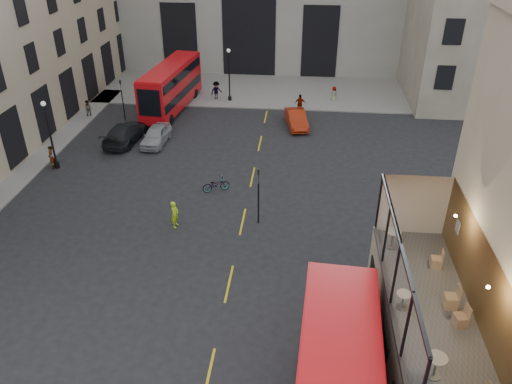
# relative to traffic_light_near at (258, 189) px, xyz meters

# --- Properties ---
(ground) EXTENTS (140.00, 140.00, 0.00)m
(ground) POSITION_rel_traffic_light_near_xyz_m (1.00, -12.00, -2.42)
(ground) COLOR black
(ground) RESTS_ON ground
(host_frontage) EXTENTS (3.00, 11.00, 4.50)m
(host_frontage) POSITION_rel_traffic_light_near_xyz_m (7.50, -12.00, -0.17)
(host_frontage) COLOR tan
(host_frontage) RESTS_ON ground
(cafe_floor) EXTENTS (3.00, 10.00, 0.10)m
(cafe_floor) POSITION_rel_traffic_light_near_xyz_m (7.50, -12.00, 2.12)
(cafe_floor) COLOR slate
(cafe_floor) RESTS_ON host_frontage
(pavement_far) EXTENTS (40.00, 12.00, 0.12)m
(pavement_far) POSITION_rel_traffic_light_near_xyz_m (-5.00, 26.00, -2.36)
(pavement_far) COLOR slate
(pavement_far) RESTS_ON ground
(traffic_light_near) EXTENTS (0.16, 0.20, 3.80)m
(traffic_light_near) POSITION_rel_traffic_light_near_xyz_m (0.00, 0.00, 0.00)
(traffic_light_near) COLOR black
(traffic_light_near) RESTS_ON ground
(traffic_light_far) EXTENTS (0.16, 0.20, 3.80)m
(traffic_light_far) POSITION_rel_traffic_light_near_xyz_m (-14.00, 16.00, 0.00)
(traffic_light_far) COLOR black
(traffic_light_far) RESTS_ON ground
(street_lamp_a) EXTENTS (0.36, 0.36, 5.33)m
(street_lamp_a) POSITION_rel_traffic_light_near_xyz_m (-16.00, 6.00, -0.03)
(street_lamp_a) COLOR black
(street_lamp_a) RESTS_ON ground
(street_lamp_b) EXTENTS (0.36, 0.36, 5.33)m
(street_lamp_b) POSITION_rel_traffic_light_near_xyz_m (-5.00, 22.00, -0.03)
(street_lamp_b) COLOR black
(street_lamp_b) RESTS_ON ground
(bus_far) EXTENTS (3.63, 11.16, 4.37)m
(bus_far) POSITION_rel_traffic_light_near_xyz_m (-10.20, 19.19, 0.03)
(bus_far) COLOR red
(bus_far) RESTS_ON ground
(car_a) EXTENTS (1.96, 4.42, 1.48)m
(car_a) POSITION_rel_traffic_light_near_xyz_m (-9.65, 11.15, -1.69)
(car_a) COLOR #919499
(car_a) RESTS_ON ground
(car_b) EXTENTS (2.44, 4.72, 1.48)m
(car_b) POSITION_rel_traffic_light_near_xyz_m (1.93, 15.96, -1.68)
(car_b) COLOR #982009
(car_b) RESTS_ON ground
(car_c) EXTENTS (2.79, 5.71, 1.60)m
(car_c) POSITION_rel_traffic_light_near_xyz_m (-12.32, 11.23, -1.63)
(car_c) COLOR black
(car_c) RESTS_ON ground
(bicycle) EXTENTS (2.02, 1.40, 1.01)m
(bicycle) POSITION_rel_traffic_light_near_xyz_m (-3.33, 3.71, -1.92)
(bicycle) COLOR gray
(bicycle) RESTS_ON ground
(cyclist) EXTENTS (0.51, 0.70, 1.77)m
(cyclist) POSITION_rel_traffic_light_near_xyz_m (-5.10, -0.91, -1.54)
(cyclist) COLOR #B5EB18
(cyclist) RESTS_ON ground
(pedestrian_a) EXTENTS (0.83, 0.66, 1.67)m
(pedestrian_a) POSITION_rel_traffic_light_near_xyz_m (-17.55, 16.28, -1.59)
(pedestrian_a) COLOR gray
(pedestrian_a) RESTS_ON ground
(pedestrian_b) EXTENTS (1.42, 1.38, 1.95)m
(pedestrian_b) POSITION_rel_traffic_light_near_xyz_m (-6.39, 22.20, -1.45)
(pedestrian_b) COLOR gray
(pedestrian_b) RESTS_ON ground
(pedestrian_c) EXTENTS (1.10, 0.50, 1.85)m
(pedestrian_c) POSITION_rel_traffic_light_near_xyz_m (2.17, 19.38, -1.50)
(pedestrian_c) COLOR gray
(pedestrian_c) RESTS_ON ground
(pedestrian_d) EXTENTS (0.85, 0.89, 1.53)m
(pedestrian_d) POSITION_rel_traffic_light_near_xyz_m (5.53, 23.07, -1.66)
(pedestrian_d) COLOR gray
(pedestrian_d) RESTS_ON ground
(pedestrian_e) EXTENTS (0.59, 0.75, 1.81)m
(pedestrian_e) POSITION_rel_traffic_light_near_xyz_m (-16.28, 5.94, -1.52)
(pedestrian_e) COLOR gray
(pedestrian_e) RESTS_ON ground
(cafe_table_near) EXTENTS (0.65, 0.65, 0.81)m
(cafe_table_near) POSITION_rel_traffic_light_near_xyz_m (6.95, -15.03, 2.71)
(cafe_table_near) COLOR beige
(cafe_table_near) RESTS_ON cafe_floor
(cafe_table_mid) EXTENTS (0.55, 0.55, 0.69)m
(cafe_table_mid) POSITION_rel_traffic_light_near_xyz_m (6.43, -12.02, 2.63)
(cafe_table_mid) COLOR silver
(cafe_table_mid) RESTS_ON cafe_floor
(cafe_table_far) EXTENTS (0.67, 0.67, 0.84)m
(cafe_table_far) POSITION_rel_traffic_light_near_xyz_m (6.56, -8.23, 2.73)
(cafe_table_far) COLOR beige
(cafe_table_far) RESTS_ON cafe_floor
(cafe_chair_b) EXTENTS (0.52, 0.52, 0.89)m
(cafe_chair_b) POSITION_rel_traffic_light_near_xyz_m (8.32, -12.74, 2.44)
(cafe_chair_b) COLOR tan
(cafe_chair_b) RESTS_ON cafe_floor
(cafe_chair_c) EXTENTS (0.48, 0.48, 0.96)m
(cafe_chair_c) POSITION_rel_traffic_light_near_xyz_m (8.21, -11.79, 2.47)
(cafe_chair_c) COLOR tan
(cafe_chair_c) RESTS_ON cafe_floor
(cafe_chair_d) EXTENTS (0.47, 0.47, 0.86)m
(cafe_chair_d) POSITION_rel_traffic_light_near_xyz_m (8.18, -9.47, 2.43)
(cafe_chair_d) COLOR tan
(cafe_chair_d) RESTS_ON cafe_floor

